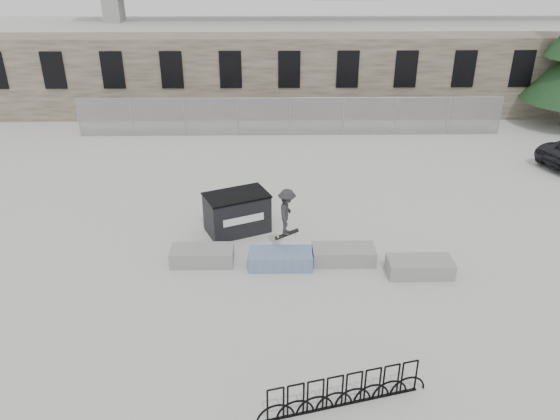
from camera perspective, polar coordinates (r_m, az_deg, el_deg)
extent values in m
plane|color=#B7B8B2|center=(17.77, 2.39, -5.40)|extent=(120.00, 120.00, 0.00)
cube|color=brown|center=(32.09, 0.89, 13.82)|extent=(36.00, 2.50, 4.50)
cube|color=black|center=(32.89, -22.59, 13.33)|extent=(1.20, 0.12, 2.00)
cube|color=black|center=(31.88, -17.08, 13.80)|extent=(1.20, 0.12, 2.00)
cube|color=black|center=(31.17, -11.25, 14.16)|extent=(1.20, 0.12, 2.00)
cube|color=black|center=(30.78, -5.19, 14.39)|extent=(1.20, 0.12, 2.00)
cube|color=black|center=(30.71, 0.97, 14.47)|extent=(1.20, 0.12, 2.00)
cube|color=black|center=(30.98, 7.09, 14.38)|extent=(1.20, 0.12, 2.00)
cube|color=black|center=(31.57, 13.03, 14.15)|extent=(1.20, 0.12, 2.00)
cube|color=black|center=(32.47, 18.69, 13.79)|extent=(1.20, 0.12, 2.00)
cube|color=black|center=(33.64, 23.97, 13.34)|extent=(1.20, 0.12, 2.00)
cylinder|color=gray|center=(30.47, -20.33, 9.03)|extent=(0.06, 0.06, 2.00)
cylinder|color=gray|center=(29.68, -15.25, 9.31)|extent=(0.06, 0.06, 2.00)
cylinder|color=gray|center=(29.13, -9.94, 9.52)|extent=(0.06, 0.06, 2.00)
cylinder|color=gray|center=(28.83, -4.45, 9.66)|extent=(0.06, 0.06, 2.00)
cylinder|color=gray|center=(28.79, 1.09, 9.72)|extent=(0.06, 0.06, 2.00)
cylinder|color=gray|center=(29.02, 6.61, 9.68)|extent=(0.06, 0.06, 2.00)
cylinder|color=gray|center=(29.50, 11.99, 9.56)|extent=(0.06, 0.06, 2.00)
cylinder|color=gray|center=(30.22, 17.15, 9.37)|extent=(0.06, 0.06, 2.00)
cylinder|color=gray|center=(31.17, 22.02, 9.11)|extent=(0.06, 0.06, 2.00)
cube|color=#99999E|center=(28.79, 1.09, 9.72)|extent=(22.00, 0.02, 2.00)
cylinder|color=gray|center=(28.52, 1.11, 11.64)|extent=(22.00, 0.04, 0.04)
cube|color=gray|center=(17.74, -8.12, -4.74)|extent=(2.00, 0.90, 0.52)
cube|color=#2D471E|center=(17.63, -8.16, -4.19)|extent=(1.76, 0.66, 0.10)
cube|color=#385EA9|center=(17.38, 0.05, -5.15)|extent=(2.00, 0.90, 0.52)
cube|color=#2D471E|center=(17.28, 0.05, -4.59)|extent=(1.76, 0.66, 0.10)
cube|color=gray|center=(17.73, 6.65, -4.65)|extent=(2.00, 0.90, 0.52)
cube|color=#2D471E|center=(17.63, 6.69, -4.09)|extent=(1.76, 0.66, 0.10)
cube|color=gray|center=(17.54, 14.39, -5.79)|extent=(2.00, 0.90, 0.52)
cube|color=#2D471E|center=(17.43, 14.47, -5.23)|extent=(1.76, 0.66, 0.10)
cube|color=black|center=(19.28, -4.51, -0.36)|extent=(2.45, 2.01, 1.38)
cube|color=black|center=(18.96, -4.59, 1.55)|extent=(2.52, 2.08, 0.06)
cube|color=white|center=(18.71, -3.81, -1.05)|extent=(1.36, 0.61, 0.26)
cube|color=black|center=(13.10, 6.63, -19.53)|extent=(3.50, 0.94, 0.04)
torus|color=black|center=(12.43, -0.47, -19.66)|extent=(0.87, 0.27, 0.89)
torus|color=black|center=(12.52, 1.65, -19.27)|extent=(0.87, 0.27, 0.89)
torus|color=black|center=(12.62, 3.72, -18.85)|extent=(0.87, 0.27, 0.89)
torus|color=black|center=(12.73, 5.74, -18.42)|extent=(0.87, 0.27, 0.89)
torus|color=black|center=(12.86, 7.71, -17.98)|extent=(0.87, 0.27, 0.89)
torus|color=black|center=(13.01, 9.64, -17.53)|extent=(0.87, 0.27, 0.89)
torus|color=black|center=(13.17, 11.51, -17.07)|extent=(0.87, 0.27, 0.89)
torus|color=black|center=(13.34, 13.32, -16.60)|extent=(0.87, 0.27, 0.89)
cube|color=gray|center=(72.93, -17.06, 19.86)|extent=(2.00, 3.00, 4.00)
imported|color=#27282A|center=(17.01, 0.73, -0.22)|extent=(0.70, 1.06, 1.53)
cube|color=black|center=(17.39, 0.71, -2.55)|extent=(0.79, 0.30, 0.29)
cylinder|color=beige|center=(17.35, -0.21, -2.82)|extent=(0.06, 0.03, 0.06)
cylinder|color=beige|center=(17.47, -0.21, -2.59)|extent=(0.06, 0.03, 0.06)
cylinder|color=beige|center=(17.36, 1.64, -2.80)|extent=(0.06, 0.03, 0.06)
cylinder|color=beige|center=(17.48, 1.62, -2.58)|extent=(0.06, 0.03, 0.06)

